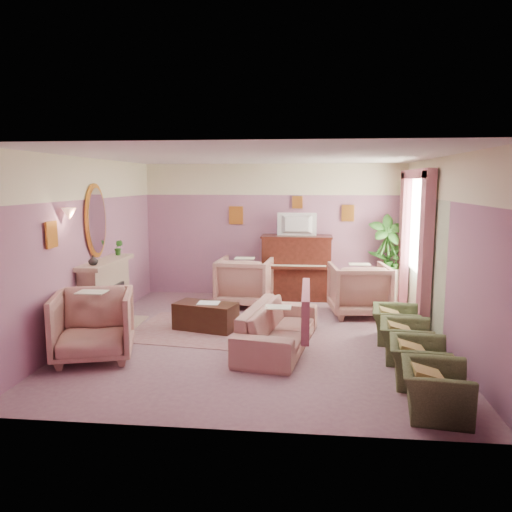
# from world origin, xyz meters

# --- Properties ---
(floor) EXTENTS (5.50, 6.00, 0.01)m
(floor) POSITION_xyz_m (0.00, 0.00, 0.00)
(floor) COLOR gray
(floor) RESTS_ON ground
(ceiling) EXTENTS (5.50, 6.00, 0.01)m
(ceiling) POSITION_xyz_m (0.00, 0.00, 2.80)
(ceiling) COLOR silver
(ceiling) RESTS_ON wall_back
(wall_back) EXTENTS (5.50, 0.02, 2.80)m
(wall_back) POSITION_xyz_m (0.00, 3.00, 1.40)
(wall_back) COLOR slate
(wall_back) RESTS_ON floor
(wall_front) EXTENTS (5.50, 0.02, 2.80)m
(wall_front) POSITION_xyz_m (0.00, -3.00, 1.40)
(wall_front) COLOR slate
(wall_front) RESTS_ON floor
(wall_left) EXTENTS (0.02, 6.00, 2.80)m
(wall_left) POSITION_xyz_m (-2.75, 0.00, 1.40)
(wall_left) COLOR slate
(wall_left) RESTS_ON floor
(wall_right) EXTENTS (0.02, 6.00, 2.80)m
(wall_right) POSITION_xyz_m (2.75, 0.00, 1.40)
(wall_right) COLOR slate
(wall_right) RESTS_ON floor
(picture_rail_band) EXTENTS (5.50, 0.01, 0.65)m
(picture_rail_band) POSITION_xyz_m (0.00, 2.99, 2.47)
(picture_rail_band) COLOR #EDE8BB
(picture_rail_band) RESTS_ON wall_back
(stripe_panel) EXTENTS (0.01, 3.00, 2.15)m
(stripe_panel) POSITION_xyz_m (2.73, 1.30, 1.07)
(stripe_panel) COLOR #B6C6A1
(stripe_panel) RESTS_ON wall_right
(fireplace_surround) EXTENTS (0.30, 1.40, 1.10)m
(fireplace_surround) POSITION_xyz_m (-2.59, 0.20, 0.55)
(fireplace_surround) COLOR tan
(fireplace_surround) RESTS_ON floor
(fireplace_inset) EXTENTS (0.18, 0.72, 0.68)m
(fireplace_inset) POSITION_xyz_m (-2.49, 0.20, 0.40)
(fireplace_inset) COLOR black
(fireplace_inset) RESTS_ON floor
(fire_ember) EXTENTS (0.06, 0.54, 0.10)m
(fire_ember) POSITION_xyz_m (-2.45, 0.20, 0.22)
(fire_ember) COLOR orange
(fire_ember) RESTS_ON floor
(mantel_shelf) EXTENTS (0.40, 1.55, 0.07)m
(mantel_shelf) POSITION_xyz_m (-2.56, 0.20, 1.12)
(mantel_shelf) COLOR tan
(mantel_shelf) RESTS_ON fireplace_surround
(hearth) EXTENTS (0.55, 1.50, 0.02)m
(hearth) POSITION_xyz_m (-2.39, 0.20, 0.01)
(hearth) COLOR tan
(hearth) RESTS_ON floor
(mirror_frame) EXTENTS (0.04, 0.72, 1.20)m
(mirror_frame) POSITION_xyz_m (-2.70, 0.20, 1.80)
(mirror_frame) COLOR orange
(mirror_frame) RESTS_ON wall_left
(mirror_glass) EXTENTS (0.01, 0.60, 1.06)m
(mirror_glass) POSITION_xyz_m (-2.67, 0.20, 1.80)
(mirror_glass) COLOR silver
(mirror_glass) RESTS_ON wall_left
(sconce_shade) EXTENTS (0.20, 0.20, 0.16)m
(sconce_shade) POSITION_xyz_m (-2.62, -0.85, 1.98)
(sconce_shade) COLOR #FFAD83
(sconce_shade) RESTS_ON wall_left
(piano) EXTENTS (1.40, 0.60, 1.30)m
(piano) POSITION_xyz_m (0.50, 2.68, 0.65)
(piano) COLOR #441A12
(piano) RESTS_ON floor
(piano_keyshelf) EXTENTS (1.30, 0.12, 0.06)m
(piano_keyshelf) POSITION_xyz_m (0.50, 2.33, 0.72)
(piano_keyshelf) COLOR #441A12
(piano_keyshelf) RESTS_ON piano
(piano_keys) EXTENTS (1.20, 0.08, 0.02)m
(piano_keys) POSITION_xyz_m (0.50, 2.33, 0.76)
(piano_keys) COLOR beige
(piano_keys) RESTS_ON piano
(piano_top) EXTENTS (1.45, 0.65, 0.04)m
(piano_top) POSITION_xyz_m (0.50, 2.68, 1.31)
(piano_top) COLOR #441A12
(piano_top) RESTS_ON piano
(television) EXTENTS (0.80, 0.12, 0.48)m
(television) POSITION_xyz_m (0.50, 2.63, 1.60)
(television) COLOR black
(television) RESTS_ON piano
(print_back_left) EXTENTS (0.30, 0.03, 0.38)m
(print_back_left) POSITION_xyz_m (-0.80, 2.96, 1.72)
(print_back_left) COLOR orange
(print_back_left) RESTS_ON wall_back
(print_back_right) EXTENTS (0.26, 0.03, 0.34)m
(print_back_right) POSITION_xyz_m (1.55, 2.96, 1.78)
(print_back_right) COLOR orange
(print_back_right) RESTS_ON wall_back
(print_back_mid) EXTENTS (0.22, 0.03, 0.26)m
(print_back_mid) POSITION_xyz_m (0.50, 2.96, 2.00)
(print_back_mid) COLOR orange
(print_back_mid) RESTS_ON wall_back
(print_left_wall) EXTENTS (0.03, 0.28, 0.36)m
(print_left_wall) POSITION_xyz_m (-2.71, -1.20, 1.72)
(print_left_wall) COLOR orange
(print_left_wall) RESTS_ON wall_left
(window_blind) EXTENTS (0.03, 1.40, 1.80)m
(window_blind) POSITION_xyz_m (2.70, 1.55, 1.70)
(window_blind) COLOR beige
(window_blind) RESTS_ON wall_right
(curtain_left) EXTENTS (0.16, 0.34, 2.60)m
(curtain_left) POSITION_xyz_m (2.62, 0.63, 1.30)
(curtain_left) COLOR #A35565
(curtain_left) RESTS_ON floor
(curtain_right) EXTENTS (0.16, 0.34, 2.60)m
(curtain_right) POSITION_xyz_m (2.62, 2.47, 1.30)
(curtain_right) COLOR #A35565
(curtain_right) RESTS_ON floor
(pelmet) EXTENTS (0.16, 2.20, 0.16)m
(pelmet) POSITION_xyz_m (2.62, 1.55, 2.56)
(pelmet) COLOR #A35565
(pelmet) RESTS_ON wall_right
(mantel_plant) EXTENTS (0.16, 0.16, 0.28)m
(mantel_plant) POSITION_xyz_m (-2.55, 0.75, 1.29)
(mantel_plant) COLOR #2C6F22
(mantel_plant) RESTS_ON mantel_shelf
(mantel_vase) EXTENTS (0.16, 0.16, 0.16)m
(mantel_vase) POSITION_xyz_m (-2.55, -0.30, 1.23)
(mantel_vase) COLOR #EDE8BB
(mantel_vase) RESTS_ON mantel_shelf
(area_rug) EXTENTS (2.69, 2.07, 0.01)m
(area_rug) POSITION_xyz_m (-0.84, 0.25, 0.01)
(area_rug) COLOR #9B686B
(area_rug) RESTS_ON floor
(coffee_table) EXTENTS (1.10, 0.75, 0.45)m
(coffee_table) POSITION_xyz_m (-0.93, 0.30, 0.23)
(coffee_table) COLOR black
(coffee_table) RESTS_ON floor
(table_paper) EXTENTS (0.35, 0.28, 0.01)m
(table_paper) POSITION_xyz_m (-0.88, 0.30, 0.46)
(table_paper) COLOR white
(table_paper) RESTS_ON coffee_table
(sofa) EXTENTS (0.71, 2.14, 0.86)m
(sofa) POSITION_xyz_m (0.31, -0.48, 0.43)
(sofa) COLOR tan
(sofa) RESTS_ON floor
(sofa_throw) EXTENTS (0.11, 1.62, 0.59)m
(sofa_throw) POSITION_xyz_m (0.71, -0.48, 0.60)
(sofa_throw) COLOR #A35565
(sofa_throw) RESTS_ON sofa
(floral_armchair_left) EXTENTS (1.02, 1.02, 1.06)m
(floral_armchair_left) POSITION_xyz_m (-0.50, 2.01, 0.53)
(floral_armchair_left) COLOR tan
(floral_armchair_left) RESTS_ON floor
(floral_armchair_right) EXTENTS (1.02, 1.02, 1.06)m
(floral_armchair_right) POSITION_xyz_m (1.67, 1.51, 0.53)
(floral_armchair_right) COLOR tan
(floral_armchair_right) RESTS_ON floor
(floral_armchair_front) EXTENTS (1.02, 1.02, 1.06)m
(floral_armchair_front) POSITION_xyz_m (-2.18, -1.21, 0.53)
(floral_armchair_front) COLOR tan
(floral_armchair_front) RESTS_ON floor
(olive_chair_a) EXTENTS (0.56, 0.80, 0.69)m
(olive_chair_a) POSITION_xyz_m (2.09, -2.42, 0.35)
(olive_chair_a) COLOR #526136
(olive_chair_a) RESTS_ON floor
(olive_chair_b) EXTENTS (0.56, 0.80, 0.69)m
(olive_chair_b) POSITION_xyz_m (2.09, -1.60, 0.35)
(olive_chair_b) COLOR #526136
(olive_chair_b) RESTS_ON floor
(olive_chair_c) EXTENTS (0.56, 0.80, 0.69)m
(olive_chair_c) POSITION_xyz_m (2.09, -0.78, 0.35)
(olive_chair_c) COLOR #526136
(olive_chair_c) RESTS_ON floor
(olive_chair_d) EXTENTS (0.56, 0.80, 0.69)m
(olive_chair_d) POSITION_xyz_m (2.09, 0.04, 0.35)
(olive_chair_d) COLOR #526136
(olive_chair_d) RESTS_ON floor
(side_table) EXTENTS (0.52, 0.52, 0.70)m
(side_table) POSITION_xyz_m (2.36, 2.58, 0.35)
(side_table) COLOR silver
(side_table) RESTS_ON floor
(side_plant_big) EXTENTS (0.30, 0.30, 0.34)m
(side_plant_big) POSITION_xyz_m (2.36, 2.58, 0.87)
(side_plant_big) COLOR #2C6F22
(side_plant_big) RESTS_ON side_table
(side_plant_small) EXTENTS (0.16, 0.16, 0.28)m
(side_plant_small) POSITION_xyz_m (2.48, 2.48, 0.84)
(side_plant_small) COLOR #2C6F22
(side_plant_small) RESTS_ON side_table
(palm_pot) EXTENTS (0.34, 0.34, 0.34)m
(palm_pot) POSITION_xyz_m (2.32, 2.62, 0.17)
(palm_pot) COLOR brown
(palm_pot) RESTS_ON floor
(palm_plant) EXTENTS (0.76, 0.76, 1.44)m
(palm_plant) POSITION_xyz_m (2.32, 2.62, 1.06)
(palm_plant) COLOR #2C6F22
(palm_plant) RESTS_ON palm_pot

